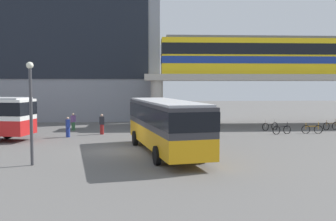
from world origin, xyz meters
TOP-DOWN VIEW (x-y plane):
  - ground_plane at (0.00, 10.00)m, footprint 120.00×120.00m
  - station_building at (-9.41, 25.51)m, footprint 25.59×14.19m
  - elevated_platform at (14.94, 14.57)m, footprint 26.54×6.92m
  - train at (14.82, 14.57)m, footprint 22.91×2.96m
  - bus_main at (2.99, -1.02)m, footprint 4.69×11.32m
  - bicycle_orange at (15.98, 7.64)m, footprint 1.79×0.26m
  - bicycle_black at (13.26, 7.39)m, footprint 1.75×0.52m
  - bicycle_brown at (18.83, 10.07)m, footprint 1.72×0.62m
  - bicycle_silver at (13.12, 10.00)m, footprint 1.68×0.72m
  - pedestrian_by_bike_rack at (-1.88, 8.09)m, footprint 0.44×0.33m
  - pedestrian_at_kerb at (-4.38, 6.52)m, footprint 0.41×0.47m
  - pedestrian_waiting_near_stop at (-4.80, 10.98)m, footprint 0.44×0.48m
  - lamp_post at (-4.09, -4.02)m, footprint 0.36×0.36m

SIDE VIEW (x-z plane):
  - ground_plane at x=0.00m, z-range 0.00..0.00m
  - bicycle_orange at x=15.98m, z-range -0.16..0.88m
  - bicycle_black at x=13.26m, z-range -0.16..0.88m
  - bicycle_brown at x=18.83m, z-range -0.16..0.88m
  - bicycle_silver at x=13.12m, z-range -0.16..0.88m
  - pedestrian_waiting_near_stop at x=-4.80m, z-range -0.05..1.52m
  - pedestrian_at_kerb at x=-4.38m, z-range -0.05..1.56m
  - pedestrian_by_bike_rack at x=-1.88m, z-range -0.05..1.66m
  - bus_main at x=2.99m, z-range 0.38..3.60m
  - lamp_post at x=-4.09m, z-range 0.54..5.89m
  - elevated_platform at x=14.94m, z-range 1.85..7.00m
  - train at x=14.82m, z-range 5.20..9.04m
  - station_building at x=-9.41m, z-range 0.00..17.71m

